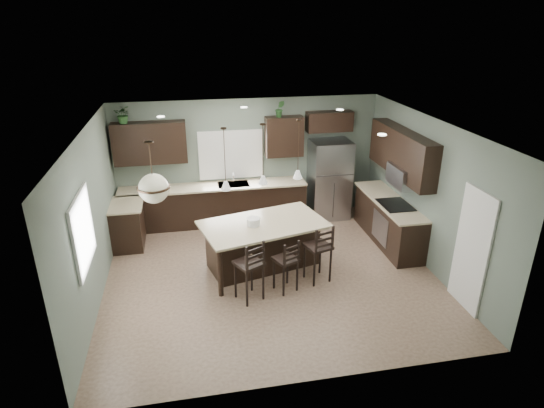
{
  "coord_description": "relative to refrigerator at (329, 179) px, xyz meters",
  "views": [
    {
      "loc": [
        -1.37,
        -7.23,
        4.51
      ],
      "look_at": [
        0.1,
        0.4,
        1.25
      ],
      "focal_mm": 30.0,
      "sensor_mm": 36.0,
      "label": 1
    }
  ],
  "objects": [
    {
      "name": "serving_dish",
      "position": [
        -2.13,
        -2.13,
        0.07
      ],
      "size": [
        0.24,
        0.24,
        0.14
      ],
      "primitive_type": "cylinder",
      "color": "white",
      "rests_on": "kitchen_island"
    },
    {
      "name": "kitchen_island",
      "position": [
        -1.94,
        -2.08,
        -0.46
      ],
      "size": [
        2.51,
        1.8,
        0.92
      ],
      "primitive_type": "cube",
      "rotation": [
        0.0,
        0.0,
        0.25
      ],
      "color": "black",
      "rests_on": "ground"
    },
    {
      "name": "cooktop",
      "position": [
        0.83,
        -1.76,
        0.02
      ],
      "size": [
        0.58,
        0.75,
        0.02
      ],
      "primitive_type": "cube",
      "color": "black",
      "rests_on": "right_countertop"
    },
    {
      "name": "ground",
      "position": [
        -1.85,
        -2.36,
        -0.93
      ],
      "size": [
        6.0,
        6.0,
        0.0
      ],
      "primitive_type": "plane",
      "color": "#9E8466",
      "rests_on": "ground"
    },
    {
      "name": "window_back",
      "position": [
        -2.25,
        0.37,
        0.62
      ],
      "size": [
        1.35,
        0.02,
        1.0
      ],
      "primitive_type": "cube",
      "color": "white",
      "rests_on": "room_shell"
    },
    {
      "name": "right_countertop",
      "position": [
        0.83,
        -1.49,
        -0.01
      ],
      "size": [
        0.66,
        2.35,
        0.04
      ],
      "primitive_type": "cube",
      "color": "beige",
      "rests_on": "right_lower_cabs"
    },
    {
      "name": "bar_stool_right",
      "position": [
        -1.06,
        -2.72,
        -0.36
      ],
      "size": [
        0.52,
        0.52,
        1.13
      ],
      "primitive_type": "cube",
      "rotation": [
        0.0,
        0.0,
        0.29
      ],
      "color": "black",
      "rests_on": "ground"
    },
    {
      "name": "room_shell",
      "position": [
        -1.85,
        -2.36,
        0.77
      ],
      "size": [
        6.0,
        6.0,
        6.0
      ],
      "color": "slate",
      "rests_on": "ground"
    },
    {
      "name": "window_left",
      "position": [
        -4.84,
        -3.16,
        0.62
      ],
      "size": [
        0.02,
        1.1,
        1.0
      ],
      "primitive_type": "cube",
      "color": "white",
      "rests_on": "room_shell"
    },
    {
      "name": "refrigerator",
      "position": [
        0.0,
        0.0,
        0.0
      ],
      "size": [
        0.9,
        0.74,
        1.85
      ],
      "primitive_type": "cube",
      "color": "#96989F",
      "rests_on": "ground"
    },
    {
      "name": "back_upper_right",
      "position": [
        -1.05,
        0.22,
        1.02
      ],
      "size": [
        0.85,
        0.34,
        0.9
      ],
      "primitive_type": "cube",
      "color": "black",
      "rests_on": "room_shell"
    },
    {
      "name": "back_lower_cabs",
      "position": [
        -2.7,
        0.09,
        -0.48
      ],
      "size": [
        4.2,
        0.6,
        0.9
      ],
      "primitive_type": "cube",
      "color": "black",
      "rests_on": "ground"
    },
    {
      "name": "fridge_header",
      "position": [
        -0.0,
        0.22,
        1.32
      ],
      "size": [
        1.05,
        0.34,
        0.45
      ],
      "primitive_type": "cube",
      "color": "black",
      "rests_on": "room_shell"
    },
    {
      "name": "sink_inset",
      "position": [
        -2.25,
        0.07,
        0.01
      ],
      "size": [
        0.7,
        0.45,
        0.01
      ],
      "primitive_type": "cube",
      "color": "gray",
      "rests_on": "back_countertop"
    },
    {
      "name": "bar_stool_left",
      "position": [
        -2.36,
        -3.07,
        -0.36
      ],
      "size": [
        0.56,
        0.56,
        1.13
      ],
      "primitive_type": "cube",
      "rotation": [
        0.0,
        0.0,
        0.47
      ],
      "color": "black",
      "rests_on": "ground"
    },
    {
      "name": "wall_oven_front",
      "position": [
        0.54,
        -1.76,
        -0.48
      ],
      "size": [
        0.01,
        0.72,
        0.6
      ],
      "primitive_type": "cube",
      "color": "gray",
      "rests_on": "right_lower_cabs"
    },
    {
      "name": "pendant_left",
      "position": [
        -2.62,
        -2.25,
        1.32
      ],
      "size": [
        0.17,
        0.17,
        1.1
      ],
      "primitive_type": null,
      "color": "white",
      "rests_on": "room_shell"
    },
    {
      "name": "back_countertop",
      "position": [
        -2.7,
        0.07,
        -0.01
      ],
      "size": [
        4.2,
        0.66,
        0.04
      ],
      "primitive_type": "cube",
      "color": "beige",
      "rests_on": "back_lower_cabs"
    },
    {
      "name": "pendant_right",
      "position": [
        -1.26,
        -1.91,
        1.32
      ],
      "size": [
        0.17,
        0.17,
        1.1
      ],
      "primitive_type": null,
      "color": "white",
      "rests_on": "room_shell"
    },
    {
      "name": "right_upper_cabs",
      "position": [
        0.98,
        -1.49,
        1.02
      ],
      "size": [
        0.34,
        2.35,
        0.9
      ],
      "primitive_type": "cube",
      "color": "black",
      "rests_on": "room_shell"
    },
    {
      "name": "right_lower_cabs",
      "position": [
        0.85,
        -1.49,
        -0.48
      ],
      "size": [
        0.6,
        2.35,
        0.9
      ],
      "primitive_type": "cube",
      "color": "black",
      "rests_on": "ground"
    },
    {
      "name": "plant_back_right",
      "position": [
        -1.16,
        0.19,
        1.66
      ],
      "size": [
        0.22,
        0.19,
        0.37
      ],
      "primitive_type": "imported",
      "rotation": [
        0.0,
        0.0,
        -0.13
      ],
      "color": "#285525",
      "rests_on": "back_upper_right"
    },
    {
      "name": "microwave",
      "position": [
        0.93,
        -1.76,
        0.62
      ],
      "size": [
        0.4,
        0.75,
        0.4
      ],
      "primitive_type": "cube",
      "color": "gray",
      "rests_on": "right_upper_cabs"
    },
    {
      "name": "faucet",
      "position": [
        -2.25,
        0.04,
        0.16
      ],
      "size": [
        0.02,
        0.02,
        0.28
      ],
      "primitive_type": "cylinder",
      "color": "silver",
      "rests_on": "back_countertop"
    },
    {
      "name": "bar_stool_center",
      "position": [
        -1.7,
        -2.93,
        -0.43
      ],
      "size": [
        0.49,
        0.49,
        1.0
      ],
      "primitive_type": "cube",
      "rotation": [
        0.0,
        0.0,
        0.41
      ],
      "color": "black",
      "rests_on": "ground"
    },
    {
      "name": "plant_back_left",
      "position": [
        -4.47,
        0.19,
        1.66
      ],
      "size": [
        0.36,
        0.31,
        0.38
      ],
      "primitive_type": "imported",
      "rotation": [
        0.0,
        0.0,
        -0.06
      ],
      "color": "#224920",
      "rests_on": "back_upper_left"
    },
    {
      "name": "pendant_center",
      "position": [
        -1.94,
        -2.08,
        1.32
      ],
      "size": [
        0.17,
        0.17,
        1.1
      ],
      "primitive_type": null,
      "color": "white",
      "rests_on": "room_shell"
    },
    {
      "name": "left_return_cabs",
      "position": [
        -4.55,
        -0.66,
        -0.48
      ],
      "size": [
        0.6,
        0.9,
        0.9
      ],
      "primitive_type": "cube",
      "color": "black",
      "rests_on": "ground"
    },
    {
      "name": "back_upper_left",
      "position": [
        -4.0,
        0.22,
        1.02
      ],
      "size": [
        1.55,
        0.34,
        0.9
      ],
      "primitive_type": "cube",
      "color": "black",
      "rests_on": "room_shell"
    },
    {
      "name": "left_return_countertop",
      "position": [
        -4.53,
        -0.66,
        -0.01
      ],
      "size": [
        0.66,
        0.96,
        0.04
      ],
      "primitive_type": "cube",
      "color": "beige",
      "rests_on": "left_return_cabs"
    },
    {
      "name": "pantry_door",
      "position": [
        1.12,
        -3.91,
        0.09
      ],
      "size": [
        0.04,
        0.82,
        2.04
      ],
      "primitive_type": "cube",
      "color": "white",
      "rests_on": "ground"
    },
    {
      "name": "chandelier",
      "position": [
        -3.77,
        -2.89,
        1.38
      ],
      "size": [
        0.5,
        0.5,
        0.98
      ],
      "primitive_type": null,
      "color": "beige",
      "rests_on": "room_shell"
    }
  ]
}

